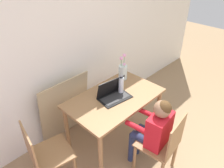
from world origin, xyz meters
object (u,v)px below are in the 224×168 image
Objects in this scene: chair_spare at (46,155)px; person_seated at (155,127)px; laptop at (113,93)px; flower_vase at (123,71)px; water_bottle at (121,85)px; chair_occupied at (162,145)px.

person_seated reaches higher than chair_spare.
flower_vase reaches higher than laptop.
water_bottle is (0.13, -0.00, 0.06)m from laptop.
flower_vase is (0.40, 0.20, 0.06)m from laptop.
laptop is at bearing -152.88° from flower_vase.
chair_occupied is 2.09× the size of laptop.
water_bottle is at bearing 6.68° from laptop.
flower_vase is 0.34m from water_bottle.
person_seated is 4.24× the size of water_bottle.
laptop is at bearing -93.73° from chair_occupied.
chair_spare is 2.09× the size of laptop.
chair_occupied is 0.80m from laptop.
water_bottle is at bearing -142.01° from flower_vase.
laptop is 1.71× the size of water_bottle.
flower_vase is at bearing -118.12° from chair_occupied.
chair_spare is at bearing 175.48° from water_bottle.
chair_spare is 1.39m from flower_vase.
person_seated is at bearing -79.58° from laptop.
chair_spare is 0.84× the size of person_seated.
person_seated is 2.49× the size of laptop.
chair_occupied is at bearing -78.85° from laptop.
chair_occupied is 1.00× the size of chair_spare.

